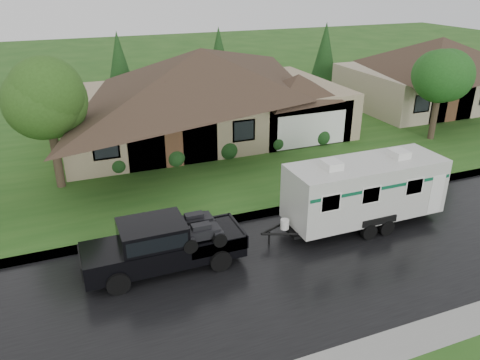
{
  "coord_description": "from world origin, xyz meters",
  "views": [
    {
      "loc": [
        -6.84,
        -14.76,
        10.11
      ],
      "look_at": [
        -0.14,
        2.0,
        2.05
      ],
      "focal_mm": 35.0,
      "sensor_mm": 36.0,
      "label": 1
    }
  ],
  "objects": [
    {
      "name": "house_neighbor",
      "position": [
        22.27,
        14.34,
        3.32
      ],
      "size": [
        15.12,
        9.72,
        6.45
      ],
      "color": "tan",
      "rests_on": "lawn"
    },
    {
      "name": "road",
      "position": [
        0.0,
        -2.0,
        0.01
      ],
      "size": [
        140.0,
        8.0,
        0.01
      ],
      "primitive_type": "cube",
      "color": "black",
      "rests_on": "ground"
    },
    {
      "name": "travel_trailer",
      "position": [
        4.71,
        -0.1,
        1.71
      ],
      "size": [
        7.19,
        2.53,
        3.23
      ],
      "color": "silver",
      "rests_on": "ground"
    },
    {
      "name": "lawn",
      "position": [
        0.0,
        15.0,
        0.07
      ],
      "size": [
        140.0,
        26.0,
        0.15
      ],
      "primitive_type": "cube",
      "color": "#235019",
      "rests_on": "ground"
    },
    {
      "name": "shrub_row",
      "position": [
        2.0,
        9.3,
        0.65
      ],
      "size": [
        13.6,
        1.0,
        1.0
      ],
      "color": "#143814",
      "rests_on": "lawn"
    },
    {
      "name": "curb",
      "position": [
        0.0,
        2.25,
        0.07
      ],
      "size": [
        140.0,
        0.5,
        0.15
      ],
      "primitive_type": "cube",
      "color": "gray",
      "rests_on": "ground"
    },
    {
      "name": "ground",
      "position": [
        0.0,
        0.0,
        0.0
      ],
      "size": [
        140.0,
        140.0,
        0.0
      ],
      "primitive_type": "plane",
      "color": "#235019",
      "rests_on": "ground"
    },
    {
      "name": "house_main",
      "position": [
        2.29,
        13.84,
        3.59
      ],
      "size": [
        19.44,
        10.8,
        6.9
      ],
      "color": "#988967",
      "rests_on": "lawn"
    },
    {
      "name": "tree_right_green",
      "position": [
        15.47,
        7.52,
        4.15
      ],
      "size": [
        3.48,
        3.48,
        5.76
      ],
      "color": "#382B1E",
      "rests_on": "lawn"
    },
    {
      "name": "tree_left_green",
      "position": [
        -7.26,
        8.61,
        4.62
      ],
      "size": [
        3.89,
        3.89,
        6.44
      ],
      "color": "#382B1E",
      "rests_on": "lawn"
    },
    {
      "name": "pickup_truck",
      "position": [
        -4.1,
        -0.1,
        1.04
      ],
      "size": [
        5.83,
        2.22,
        1.94
      ],
      "color": "black",
      "rests_on": "ground"
    }
  ]
}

